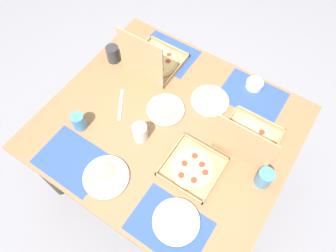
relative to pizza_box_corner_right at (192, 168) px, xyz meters
name	(u,v)px	position (x,y,z in m)	size (l,w,h in m)	color
ground_plane	(168,176)	(0.24, -0.14, -0.78)	(6.00, 6.00, 0.00)	gray
dining_table	(168,135)	(0.24, -0.14, -0.12)	(1.32, 1.18, 0.77)	#3F3328
placemat_near_left	(253,96)	(-0.06, -0.58, -0.01)	(0.36, 0.26, 0.00)	#2D4C9E
placemat_near_right	(167,53)	(0.54, -0.58, -0.01)	(0.36, 0.26, 0.00)	#2D4C9E
placemat_far_left	(169,226)	(-0.06, 0.30, -0.01)	(0.36, 0.26, 0.00)	#2D4C9E
placemat_far_right	(73,160)	(0.54, 0.30, -0.01)	(0.36, 0.26, 0.00)	#2D4C9E
pizza_box_corner_right	(192,168)	(0.00, 0.00, 0.00)	(0.27, 0.27, 0.04)	tan
pizza_box_center	(248,140)	(-0.16, -0.28, 0.04)	(0.29, 0.30, 0.32)	tan
pizza_box_corner_left	(154,61)	(0.55, -0.45, 0.04)	(0.29, 0.30, 0.33)	tan
plate_far_right	(176,222)	(-0.07, 0.27, 0.00)	(0.22, 0.22, 0.02)	white
plate_near_right	(106,176)	(0.34, 0.28, 0.00)	(0.23, 0.23, 0.03)	white
plate_near_left	(210,101)	(0.13, -0.41, 0.00)	(0.22, 0.22, 0.02)	white
plate_far_left	(166,110)	(0.30, -0.22, 0.00)	(0.21, 0.21, 0.03)	white
cup_red	(264,178)	(-0.32, -0.13, 0.04)	(0.08, 0.08, 0.11)	teal
cup_dark	(79,121)	(0.64, 0.12, 0.04)	(0.07, 0.07, 0.10)	teal
cup_clear_right	(140,132)	(0.32, 0.00, 0.04)	(0.08, 0.08, 0.11)	silver
cup_spare	(113,54)	(0.78, -0.35, 0.04)	(0.08, 0.08, 0.11)	#333338
condiment_bowl	(254,84)	(-0.03, -0.65, 0.01)	(0.10, 0.10, 0.04)	white
knife_by_near_left	(121,105)	(0.54, -0.11, -0.01)	(0.21, 0.02, 0.01)	#B7B7BC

